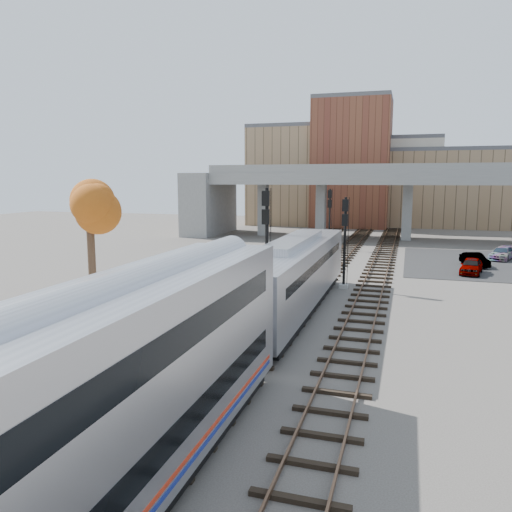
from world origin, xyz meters
The scene contains 15 objects.
ground centered at (0.00, 0.00, 0.00)m, with size 160.00×160.00×0.00m, color #47423D.
platform centered at (-7.25, 0.00, 0.17)m, with size 4.50×60.00×0.35m, color #9E9E99.
yellow_strip centered at (-5.35, 0.00, 0.35)m, with size 0.70×60.00×0.01m, color yellow.
tracks centered at (0.93, 12.50, 0.08)m, with size 10.70×95.00×0.25m.
overpass centered at (4.92, 45.00, 5.81)m, with size 54.00×12.00×9.50m.
buildings_far centered at (1.26, 66.57, 7.88)m, with size 43.00×21.00×20.60m.
parking_lot centered at (14.00, 28.00, 0.02)m, with size 14.00×18.00×0.04m, color black.
locomotive centered at (1.00, 6.44, 2.28)m, with size 3.02×19.05×4.10m.
signal_mast_near centered at (-1.10, 8.12, 3.55)m, with size 0.60×0.64×7.13m.
signal_mast_mid centered at (3.00, 13.71, 3.07)m, with size 0.60×0.64×6.44m.
signal_mast_far centered at (-1.10, 33.56, 3.21)m, with size 0.60×0.64×6.64m.
tree centered at (-10.02, 2.99, 6.28)m, with size 3.60×3.60×8.46m.
car_a centered at (12.26, 22.13, 0.70)m, with size 1.55×3.85×1.31m, color #99999E.
car_b centered at (12.97, 26.09, 0.63)m, with size 1.26×3.60×1.19m, color #99999E.
car_c centered at (15.95, 30.92, 0.64)m, with size 1.69×4.17×1.21m, color #99999E.
Camera 1 is at (7.19, -21.14, 7.64)m, focal length 35.00 mm.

